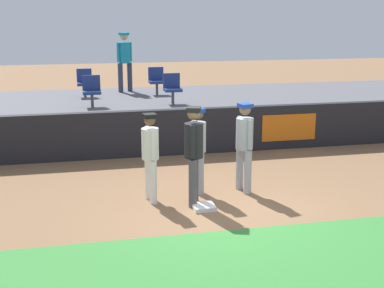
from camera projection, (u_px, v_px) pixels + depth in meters
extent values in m
plane|color=#846042|center=(220.00, 209.00, 9.73)|extent=(60.00, 60.00, 0.00)
cube|color=#388438|center=(265.00, 268.00, 7.46)|extent=(18.00, 2.80, 0.01)
cube|color=white|center=(204.00, 207.00, 9.71)|extent=(0.40, 0.40, 0.08)
cylinder|color=white|center=(149.00, 178.00, 10.18)|extent=(0.14, 0.14, 0.84)
cylinder|color=white|center=(153.00, 182.00, 9.91)|extent=(0.14, 0.14, 0.84)
cylinder|color=white|center=(150.00, 144.00, 9.87)|extent=(0.37, 0.37, 0.59)
sphere|color=brown|center=(150.00, 120.00, 9.76)|extent=(0.22, 0.22, 0.22)
cube|color=black|center=(150.00, 116.00, 9.74)|extent=(0.26, 0.26, 0.08)
cylinder|color=white|center=(147.00, 140.00, 10.05)|extent=(0.09, 0.09, 0.55)
cylinder|color=white|center=(153.00, 145.00, 9.69)|extent=(0.09, 0.09, 0.55)
ellipsoid|color=brown|center=(152.00, 152.00, 10.14)|extent=(0.15, 0.22, 0.28)
cylinder|color=#9EA3AD|center=(240.00, 168.00, 10.74)|extent=(0.15, 0.15, 0.89)
cylinder|color=#9EA3AD|center=(248.00, 172.00, 10.46)|extent=(0.15, 0.15, 0.89)
cylinder|color=#9EA3AD|center=(245.00, 134.00, 10.42)|extent=(0.41, 0.41, 0.63)
sphere|color=#8C6647|center=(245.00, 109.00, 10.30)|extent=(0.23, 0.23, 0.23)
cube|color=#193899|center=(245.00, 106.00, 10.28)|extent=(0.29, 0.29, 0.08)
cylinder|color=#9EA3AD|center=(239.00, 131.00, 10.60)|extent=(0.09, 0.09, 0.59)
cylinder|color=#9EA3AD|center=(250.00, 135.00, 10.23)|extent=(0.09, 0.09, 0.59)
cylinder|color=#9EA3AD|center=(195.00, 170.00, 10.67)|extent=(0.14, 0.14, 0.85)
cylinder|color=#9EA3AD|center=(200.00, 174.00, 10.39)|extent=(0.14, 0.14, 0.85)
cylinder|color=#9EA3AD|center=(198.00, 137.00, 10.36)|extent=(0.37, 0.37, 0.60)
sphere|color=brown|center=(198.00, 114.00, 10.24)|extent=(0.22, 0.22, 0.22)
cube|color=#193899|center=(198.00, 110.00, 10.23)|extent=(0.26, 0.26, 0.08)
cylinder|color=#9EA3AD|center=(194.00, 134.00, 10.53)|extent=(0.09, 0.09, 0.56)
cylinder|color=#9EA3AD|center=(201.00, 138.00, 10.17)|extent=(0.09, 0.09, 0.56)
cylinder|color=#4C4C51|center=(194.00, 178.00, 10.04)|extent=(0.16, 0.16, 0.92)
cylinder|color=#4C4C51|center=(193.00, 184.00, 9.72)|extent=(0.16, 0.16, 0.92)
cylinder|color=black|center=(194.00, 140.00, 9.69)|extent=(0.45, 0.45, 0.65)
sphere|color=#8C6647|center=(194.00, 114.00, 9.57)|extent=(0.24, 0.24, 0.24)
cube|color=black|center=(194.00, 109.00, 9.55)|extent=(0.32, 0.32, 0.08)
cylinder|color=black|center=(195.00, 137.00, 9.89)|extent=(0.09, 0.09, 0.60)
cylinder|color=black|center=(193.00, 142.00, 9.48)|extent=(0.09, 0.09, 0.60)
cube|color=black|center=(178.00, 132.00, 13.39)|extent=(18.00, 0.24, 1.17)
cube|color=orange|center=(289.00, 127.00, 13.90)|extent=(1.50, 0.02, 0.70)
cube|color=#59595E|center=(162.00, 115.00, 15.84)|extent=(18.00, 4.80, 1.07)
cylinder|color=#4C4C51|center=(85.00, 91.00, 15.76)|extent=(0.08, 0.08, 0.40)
cube|color=navy|center=(85.00, 84.00, 15.71)|extent=(0.45, 0.44, 0.08)
cube|color=navy|center=(84.00, 75.00, 15.83)|extent=(0.45, 0.06, 0.40)
cylinder|color=#4C4C51|center=(157.00, 88.00, 16.22)|extent=(0.08, 0.08, 0.40)
cube|color=navy|center=(157.00, 82.00, 16.17)|extent=(0.47, 0.44, 0.08)
cube|color=navy|center=(156.00, 73.00, 16.29)|extent=(0.47, 0.06, 0.40)
cylinder|color=#4C4C51|center=(173.00, 97.00, 14.55)|extent=(0.08, 0.08, 0.40)
cube|color=navy|center=(173.00, 90.00, 14.50)|extent=(0.47, 0.44, 0.08)
cube|color=navy|center=(171.00, 80.00, 14.62)|extent=(0.47, 0.06, 0.40)
cylinder|color=#4C4C51|center=(92.00, 100.00, 14.08)|extent=(0.08, 0.08, 0.40)
cube|color=navy|center=(92.00, 92.00, 14.04)|extent=(0.48, 0.44, 0.08)
cube|color=navy|center=(91.00, 83.00, 14.16)|extent=(0.48, 0.06, 0.40)
cylinder|color=#33384C|center=(130.00, 77.00, 16.91)|extent=(0.16, 0.16, 0.92)
cylinder|color=#33384C|center=(121.00, 78.00, 16.72)|extent=(0.16, 0.16, 0.92)
cylinder|color=teal|center=(124.00, 53.00, 16.62)|extent=(0.46, 0.46, 0.65)
sphere|color=tan|center=(124.00, 36.00, 16.50)|extent=(0.24, 0.24, 0.24)
cube|color=teal|center=(124.00, 34.00, 16.48)|extent=(0.33, 0.33, 0.08)
cylinder|color=teal|center=(130.00, 52.00, 16.74)|extent=(0.09, 0.09, 0.61)
cylinder|color=teal|center=(118.00, 52.00, 16.50)|extent=(0.09, 0.09, 0.61)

